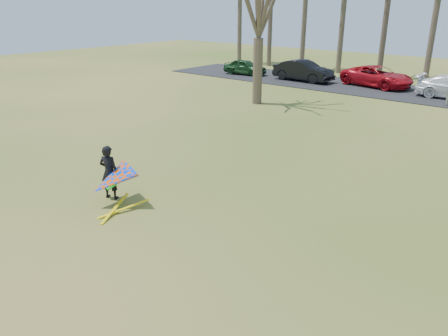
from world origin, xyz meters
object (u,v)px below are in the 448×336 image
Objects in this scene: car_0 at (245,67)px; car_2 at (377,76)px; car_1 at (303,71)px; kite_flyer at (111,179)px.

car_2 reaches higher than car_0.
car_1 is 26.30m from kite_flyer.
car_2 is 2.39× the size of kite_flyer.
car_0 is 5.94m from car_1.
car_2 is 26.66m from kite_flyer.
car_1 is 0.91× the size of car_2.
kite_flyer is at bearing -161.51° from car_1.
kite_flyer reaches higher than car_0.
car_2 is (11.75, 1.75, 0.11)m from car_0.
car_1 is at bearing -93.17° from car_0.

